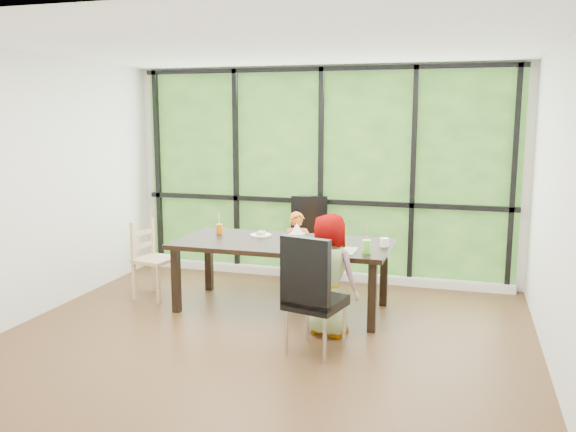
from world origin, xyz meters
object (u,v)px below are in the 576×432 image
at_px(plate_near, 333,250).
at_px(tissue_box, 297,240).
at_px(child_older, 332,275).
at_px(plate_far, 261,235).
at_px(green_cup, 367,247).
at_px(dining_table, 282,275).
at_px(chair_window_leather, 307,241).
at_px(chair_end_beech, 155,260).
at_px(orange_cup, 219,229).
at_px(chair_interior_leather, 316,294).
at_px(white_mug, 384,242).
at_px(child_toddler, 298,253).

height_order(plate_near, tissue_box, tissue_box).
height_order(child_older, plate_near, child_older).
distance_m(plate_far, green_cup, 1.38).
height_order(child_older, tissue_box, child_older).
xyz_separation_m(dining_table, chair_window_leather, (0.00, 1.06, 0.17)).
bearing_deg(chair_end_beech, orange_cup, -62.77).
bearing_deg(chair_window_leather, chair_interior_leather, -79.80).
height_order(chair_end_beech, orange_cup, chair_end_beech).
bearing_deg(chair_interior_leather, dining_table, -44.73).
bearing_deg(plate_near, tissue_box, 167.15).
bearing_deg(tissue_box, plate_far, 143.26).
bearing_deg(dining_table, chair_window_leather, 89.91).
height_order(chair_window_leather, white_mug, chair_window_leather).
relative_size(chair_window_leather, orange_cup, 9.78).
relative_size(chair_interior_leather, tissue_box, 6.96).
height_order(chair_interior_leather, white_mug, chair_interior_leather).
bearing_deg(chair_interior_leather, plate_far, -39.34).
bearing_deg(tissue_box, chair_end_beech, 175.45).
bearing_deg(child_toddler, dining_table, -104.44).
xyz_separation_m(chair_interior_leather, child_toddler, (-0.64, 1.70, -0.05)).
bearing_deg(orange_cup, child_toddler, 27.57).
relative_size(dining_table, chair_interior_leather, 2.13).
xyz_separation_m(chair_window_leather, child_toddler, (-0.00, -0.43, -0.05)).
distance_m(chair_interior_leather, child_toddler, 1.82).
relative_size(chair_window_leather, chair_interior_leather, 1.00).
relative_size(dining_table, plate_near, 10.83).
height_order(dining_table, chair_interior_leather, chair_interior_leather).
bearing_deg(child_toddler, chair_interior_leather, -83.72).
relative_size(child_older, green_cup, 8.88).
height_order(chair_end_beech, tissue_box, chair_end_beech).
bearing_deg(green_cup, plate_far, 157.95).
distance_m(chair_interior_leather, orange_cup, 1.95).
distance_m(plate_far, white_mug, 1.42).
bearing_deg(white_mug, child_older, -121.82).
xyz_separation_m(chair_end_beech, tissue_box, (1.73, -0.14, 0.37)).
height_order(dining_table, child_older, child_older).
distance_m(child_toddler, green_cup, 1.37).
bearing_deg(white_mug, plate_near, -145.35).
height_order(chair_interior_leather, child_toddler, chair_interior_leather).
xyz_separation_m(chair_window_leather, white_mug, (1.09, -0.99, 0.25)).
bearing_deg(plate_near, dining_table, 157.48).
distance_m(chair_interior_leather, plate_far, 1.63).
distance_m(dining_table, chair_end_beech, 1.52).
xyz_separation_m(plate_near, white_mug, (0.47, 0.33, 0.04)).
bearing_deg(plate_far, chair_end_beech, -167.75).
bearing_deg(child_older, chair_interior_leather, 103.09).
distance_m(dining_table, tissue_box, 0.52).
distance_m(chair_window_leather, orange_cup, 1.21).
bearing_deg(white_mug, chair_interior_leather, -111.47).
height_order(chair_end_beech, plate_near, chair_end_beech).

